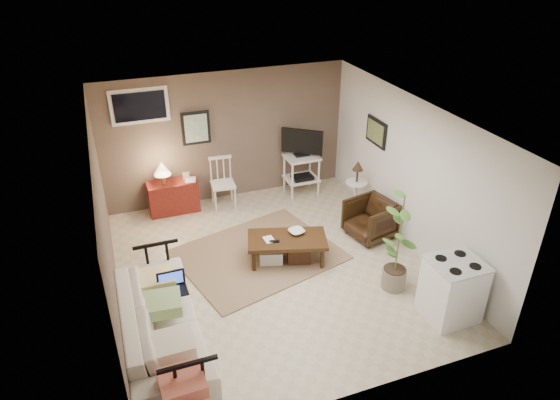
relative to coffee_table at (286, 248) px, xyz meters
name	(u,v)px	position (x,y,z in m)	size (l,w,h in m)	color
floor	(273,268)	(-0.25, -0.10, -0.25)	(5.00, 5.00, 0.00)	#C1B293
art_back	(196,128)	(-0.80, 2.38, 1.20)	(0.50, 0.03, 0.60)	black
art_right	(376,132)	(1.98, 0.95, 1.27)	(0.03, 0.60, 0.45)	black
window	(140,106)	(-1.70, 2.38, 1.70)	(0.96, 0.03, 0.60)	silver
rug	(258,254)	(-0.36, 0.30, -0.24)	(2.34, 1.87, 0.02)	#927255
coffee_table	(286,248)	(0.00, 0.00, 0.00)	(1.31, 0.93, 0.45)	#3C2510
sofa	(160,317)	(-2.05, -1.13, 0.20)	(2.31, 0.67, 0.90)	beige
sofa_pillows	(168,324)	(-1.99, -1.40, 0.30)	(0.44, 2.19, 0.16)	beige
sofa_end_rails	(172,319)	(-1.92, -1.13, 0.14)	(0.62, 2.31, 0.78)	black
laptop	(172,285)	(-1.83, -0.73, 0.33)	(0.35, 0.26, 0.24)	black
red_console	(172,194)	(-1.36, 2.16, 0.10)	(0.88, 0.39, 1.02)	maroon
spindle_chair	(223,184)	(-0.45, 2.06, 0.18)	(0.45, 0.45, 0.92)	silver
tv_stand	(302,161)	(1.07, 2.00, 0.44)	(0.66, 0.51, 1.31)	silver
side_table	(357,181)	(1.70, 0.99, 0.38)	(0.38, 0.38, 1.02)	silver
armchair	(371,217)	(1.56, 0.20, 0.10)	(0.69, 0.65, 0.71)	black
potted_plant	(399,240)	(1.21, -1.12, 0.56)	(0.38, 0.38, 1.52)	gray
stove	(452,289)	(1.58, -1.88, 0.18)	(0.66, 0.62, 0.86)	white
bowl	(297,227)	(0.19, 0.07, 0.29)	(0.24, 0.06, 0.24)	#3C2510
book_table	(264,235)	(-0.34, 0.04, 0.27)	(0.14, 0.01, 0.20)	#3C2510
book_console	(185,175)	(-1.11, 2.13, 0.46)	(0.18, 0.02, 0.25)	#3C2510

